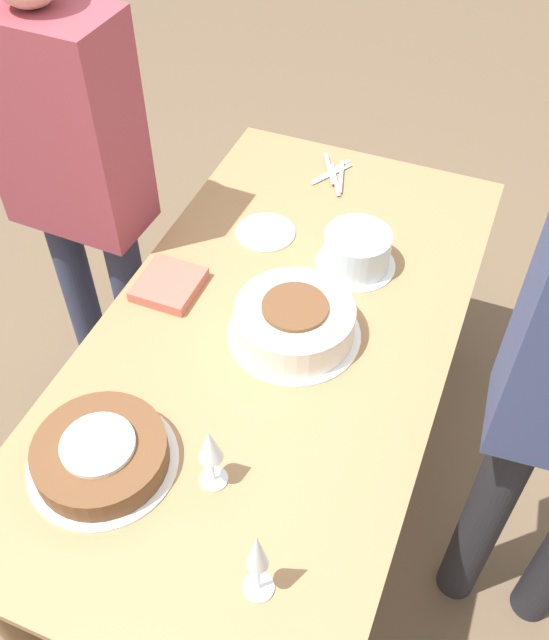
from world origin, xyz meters
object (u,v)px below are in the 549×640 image
object	(u,v)px
cake_back_decorated	(357,251)
wine_glass_far	(210,448)
cake_front_chocolate	(101,454)
person_cutting	(73,166)
cake_center_white	(295,321)
wine_glass_near	(257,554)

from	to	relation	value
cake_back_decorated	wine_glass_far	bearing A→B (deg)	-5.93
cake_front_chocolate	cake_back_decorated	bearing A→B (deg)	158.45
cake_back_decorated	person_cutting	xyz separation A→B (m)	(0.11, -0.82, 0.14)
cake_center_white	wine_glass_near	distance (m)	0.68
wine_glass_near	cake_back_decorated	bearing A→B (deg)	-173.85
cake_front_chocolate	cake_back_decorated	size ratio (longest dim) A/B	1.48
cake_back_decorated	wine_glass_far	xyz separation A→B (m)	(0.78, -0.08, 0.07)
cake_back_decorated	wine_glass_near	xyz separation A→B (m)	(0.96, 0.10, 0.09)
wine_glass_near	wine_glass_far	size ratio (longest dim) A/B	1.21
wine_glass_near	wine_glass_far	distance (m)	0.26
wine_glass_far	person_cutting	size ratio (longest dim) A/B	0.12
cake_back_decorated	wine_glass_near	size ratio (longest dim) A/B	1.02
cake_front_chocolate	cake_back_decorated	distance (m)	0.89
cake_center_white	cake_back_decorated	size ratio (longest dim) A/B	1.52
cake_center_white	person_cutting	distance (m)	0.79
cake_front_chocolate	person_cutting	bearing A→B (deg)	-145.41
cake_front_chocolate	wine_glass_far	distance (m)	0.27
cake_center_white	cake_front_chocolate	size ratio (longest dim) A/B	1.03
wine_glass_near	wine_glass_far	world-z (taller)	wine_glass_near
cake_center_white	cake_back_decorated	world-z (taller)	cake_back_decorated
cake_center_white	cake_back_decorated	xyz separation A→B (m)	(-0.31, 0.07, 0.00)
cake_front_chocolate	wine_glass_near	distance (m)	0.46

